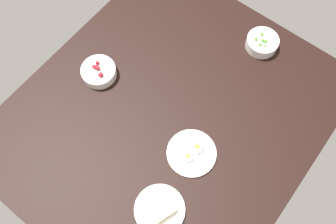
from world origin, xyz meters
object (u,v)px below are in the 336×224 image
(plate_eggs, at_px, (192,153))
(bowl_berries, at_px, (99,72))
(bowl_peas, at_px, (262,43))
(plate_sandwich, at_px, (160,209))

(plate_eggs, relative_size, bowl_berries, 1.31)
(bowl_peas, bearing_deg, bowl_berries, 139.41)
(plate_eggs, distance_m, bowl_berries, 0.51)
(bowl_peas, distance_m, bowl_berries, 0.70)
(plate_sandwich, xyz_separation_m, bowl_berries, (0.28, 0.54, 0.01))
(plate_sandwich, distance_m, bowl_peas, 0.81)
(bowl_peas, bearing_deg, plate_sandwich, -174.02)
(plate_sandwich, height_order, bowl_peas, bowl_peas)
(bowl_berries, bearing_deg, plate_sandwich, -117.32)
(plate_eggs, height_order, bowl_berries, bowl_berries)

